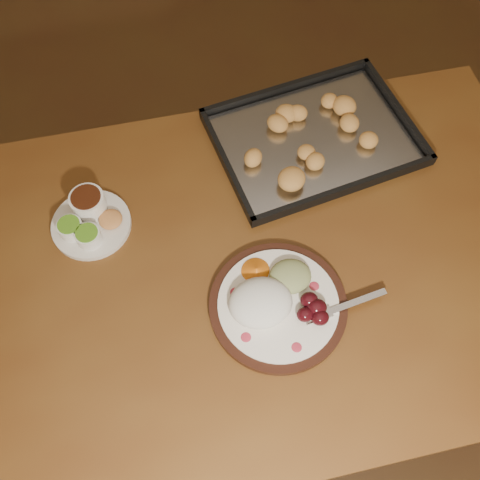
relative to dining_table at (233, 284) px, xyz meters
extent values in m
plane|color=#523A1C|center=(0.13, 0.12, -0.65)|extent=(4.00, 4.00, 0.00)
cube|color=brown|center=(0.00, 0.00, 0.08)|extent=(1.51, 0.92, 0.04)
cylinder|color=#472A15|center=(0.68, 0.39, -0.30)|extent=(0.07, 0.07, 0.71)
cylinder|color=black|center=(0.07, -0.11, 0.11)|extent=(0.29, 0.29, 0.02)
cylinder|color=white|center=(0.07, -0.11, 0.11)|extent=(0.25, 0.25, 0.01)
ellipsoid|color=#B92C41|center=(-0.01, -0.17, 0.12)|extent=(0.02, 0.02, 0.00)
ellipsoid|color=#B92C41|center=(0.09, -0.21, 0.12)|extent=(0.02, 0.02, 0.00)
ellipsoid|color=#B92C41|center=(0.16, -0.09, 0.12)|extent=(0.02, 0.02, 0.00)
ellipsoid|color=#B92C41|center=(-0.01, -0.07, 0.12)|extent=(0.02, 0.02, 0.00)
ellipsoid|color=silver|center=(0.04, -0.11, 0.13)|extent=(0.16, 0.14, 0.06)
ellipsoid|color=#4B0A15|center=(0.12, -0.15, 0.13)|extent=(0.04, 0.03, 0.03)
ellipsoid|color=#4B0A15|center=(0.15, -0.14, 0.13)|extent=(0.04, 0.03, 0.03)
ellipsoid|color=#4B0A15|center=(0.14, -0.12, 0.13)|extent=(0.04, 0.03, 0.03)
ellipsoid|color=#4B0A15|center=(0.15, -0.16, 0.13)|extent=(0.04, 0.03, 0.03)
ellipsoid|color=tan|center=(0.11, -0.06, 0.13)|extent=(0.11, 0.10, 0.04)
cone|color=orange|center=(0.05, -0.03, 0.13)|extent=(0.07, 0.08, 0.03)
cube|color=silver|center=(0.23, -0.14, 0.12)|extent=(0.14, 0.04, 0.00)
cube|color=silver|center=(0.16, -0.15, 0.12)|extent=(0.04, 0.03, 0.00)
cylinder|color=silver|center=(0.14, -0.17, 0.12)|extent=(0.03, 0.01, 0.00)
cylinder|color=silver|center=(0.13, -0.16, 0.12)|extent=(0.03, 0.01, 0.00)
cylinder|color=silver|center=(0.13, -0.15, 0.12)|extent=(0.03, 0.01, 0.00)
cylinder|color=silver|center=(0.13, -0.15, 0.12)|extent=(0.03, 0.01, 0.00)
cylinder|color=silver|center=(-0.29, 0.16, 0.10)|extent=(0.18, 0.18, 0.01)
cylinder|color=white|center=(-0.33, 0.15, 0.13)|extent=(0.06, 0.06, 0.03)
cylinder|color=#4F8D1C|center=(-0.33, 0.15, 0.14)|extent=(0.05, 0.05, 0.00)
cylinder|color=white|center=(-0.29, 0.12, 0.13)|extent=(0.06, 0.06, 0.03)
cylinder|color=#4F8D1C|center=(-0.29, 0.12, 0.14)|extent=(0.05, 0.05, 0.00)
cylinder|color=white|center=(-0.29, 0.20, 0.13)|extent=(0.08, 0.08, 0.04)
cylinder|color=#38170A|center=(-0.29, 0.20, 0.15)|extent=(0.07, 0.07, 0.00)
ellipsoid|color=#CF9149|center=(-0.25, 0.16, 0.12)|extent=(0.05, 0.05, 0.02)
cube|color=black|center=(0.26, 0.30, 0.10)|extent=(0.53, 0.43, 0.01)
cube|color=black|center=(0.23, 0.46, 0.12)|extent=(0.47, 0.10, 0.02)
cube|color=black|center=(0.29, 0.13, 0.12)|extent=(0.47, 0.10, 0.02)
cube|color=black|center=(0.49, 0.34, 0.12)|extent=(0.07, 0.34, 0.02)
cube|color=black|center=(0.04, 0.26, 0.12)|extent=(0.07, 0.34, 0.02)
cube|color=#BABBBF|center=(0.26, 0.30, 0.11)|extent=(0.49, 0.39, 0.00)
ellipsoid|color=#E4914F|center=(0.32, 0.31, 0.13)|extent=(0.05, 0.05, 0.04)
ellipsoid|color=#E4914F|center=(0.36, 0.36, 0.13)|extent=(0.07, 0.07, 0.04)
ellipsoid|color=#E4914F|center=(0.28, 0.40, 0.13)|extent=(0.07, 0.07, 0.04)
ellipsoid|color=#E4914F|center=(0.23, 0.35, 0.13)|extent=(0.06, 0.06, 0.04)
ellipsoid|color=#E4914F|center=(0.19, 0.35, 0.13)|extent=(0.07, 0.07, 0.04)
ellipsoid|color=#E4914F|center=(0.21, 0.30, 0.13)|extent=(0.06, 0.06, 0.04)
ellipsoid|color=#E4914F|center=(0.15, 0.26, 0.13)|extent=(0.06, 0.06, 0.04)
ellipsoid|color=#E4914F|center=(0.23, 0.21, 0.13)|extent=(0.07, 0.07, 0.04)
ellipsoid|color=#E4914F|center=(0.25, 0.24, 0.13)|extent=(0.06, 0.06, 0.04)
ellipsoid|color=#E4914F|center=(0.32, 0.23, 0.13)|extent=(0.07, 0.07, 0.04)
ellipsoid|color=#E4914F|center=(0.32, 0.28, 0.13)|extent=(0.07, 0.07, 0.04)
camera|label=1|loc=(-0.08, -0.49, 1.15)|focal=40.00mm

